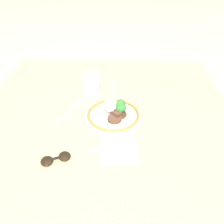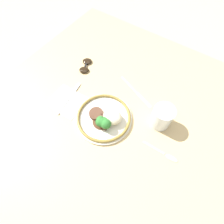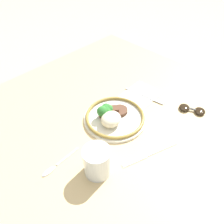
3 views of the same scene
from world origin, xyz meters
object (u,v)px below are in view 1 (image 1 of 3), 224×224
at_px(plate, 114,112).
at_px(sunglasses, 56,159).
at_px(juice_glass, 91,85).
at_px(spoon, 113,84).
at_px(knife, 70,110).
at_px(fork, 108,149).

height_order(plate, sunglasses, plate).
distance_m(juice_glass, sunglasses, 0.46).
relative_size(juice_glass, spoon, 0.70).
bearing_deg(sunglasses, spoon, -41.71).
bearing_deg(knife, juice_glass, -6.90).
xyz_separation_m(plate, sunglasses, (-0.26, 0.19, -0.01)).
relative_size(spoon, sunglasses, 1.29).
xyz_separation_m(fork, sunglasses, (-0.06, 0.18, 0.00)).
relative_size(fork, knife, 0.92).
xyz_separation_m(knife, spoon, (0.25, -0.19, 0.00)).
bearing_deg(sunglasses, fork, -95.29).
bearing_deg(knife, spoon, -17.39).
distance_m(plate, juice_glass, 0.23).
relative_size(plate, sunglasses, 2.12).
bearing_deg(knife, plate, -80.89).
distance_m(juice_glass, fork, 0.41).
height_order(fork, knife, fork).
bearing_deg(plate, spoon, 2.59).
bearing_deg(fork, spoon, -100.09).
relative_size(plate, knife, 1.18).
bearing_deg(spoon, juice_glass, 127.63).
height_order(plate, juice_glass, juice_glass).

